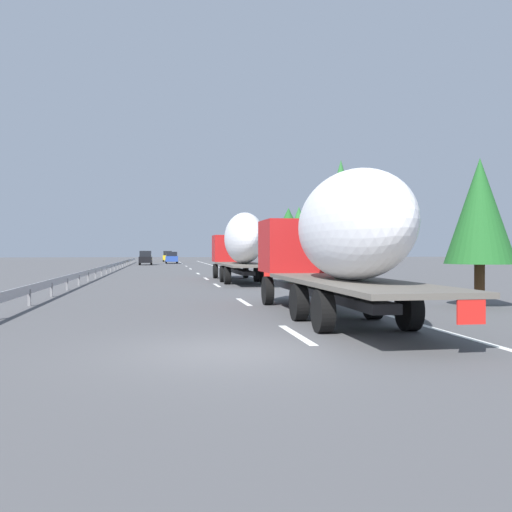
{
  "coord_description": "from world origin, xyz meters",
  "views": [
    {
      "loc": [
        -10.93,
        1.32,
        1.97
      ],
      "look_at": [
        19.07,
        -3.7,
        1.7
      ],
      "focal_mm": 39.65,
      "sensor_mm": 36.0,
      "label": 1
    }
  ],
  "objects_px": {
    "truck_lead": "(241,243)",
    "truck_trailing": "(335,237)",
    "car_black_suv": "(146,258)",
    "road_sign": "(243,250)",
    "car_blue_sedan": "(172,258)",
    "car_yellow_coupe": "(168,256)"
  },
  "relations": [
    {
      "from": "truck_lead",
      "to": "truck_trailing",
      "type": "bearing_deg",
      "value": -180.0
    },
    {
      "from": "car_black_suv",
      "to": "truck_trailing",
      "type": "bearing_deg",
      "value": -173.75
    },
    {
      "from": "road_sign",
      "to": "truck_trailing",
      "type": "bearing_deg",
      "value": 175.62
    },
    {
      "from": "car_blue_sedan",
      "to": "car_yellow_coupe",
      "type": "xyz_separation_m",
      "value": [
        15.56,
        0.47,
        0.04
      ]
    },
    {
      "from": "road_sign",
      "to": "car_blue_sedan",
      "type": "bearing_deg",
      "value": 10.84
    },
    {
      "from": "car_yellow_coupe",
      "to": "road_sign",
      "type": "height_order",
      "value": "road_sign"
    },
    {
      "from": "car_blue_sedan",
      "to": "road_sign",
      "type": "relative_size",
      "value": 1.6
    },
    {
      "from": "truck_trailing",
      "to": "car_black_suv",
      "type": "bearing_deg",
      "value": 6.25
    },
    {
      "from": "car_black_suv",
      "to": "truck_lead",
      "type": "bearing_deg",
      "value": -171.09
    },
    {
      "from": "car_yellow_coupe",
      "to": "truck_lead",
      "type": "bearing_deg",
      "value": -176.86
    },
    {
      "from": "car_yellow_coupe",
      "to": "road_sign",
      "type": "distance_m",
      "value": 49.9
    },
    {
      "from": "car_black_suv",
      "to": "road_sign",
      "type": "xyz_separation_m",
      "value": [
        -24.87,
        -10.26,
        1.09
      ]
    },
    {
      "from": "truck_trailing",
      "to": "car_yellow_coupe",
      "type": "distance_m",
      "value": 89.99
    },
    {
      "from": "truck_trailing",
      "to": "road_sign",
      "type": "distance_m",
      "value": 40.62
    },
    {
      "from": "truck_trailing",
      "to": "road_sign",
      "type": "bearing_deg",
      "value": -4.38
    },
    {
      "from": "truck_lead",
      "to": "car_yellow_coupe",
      "type": "height_order",
      "value": "truck_lead"
    },
    {
      "from": "truck_lead",
      "to": "car_yellow_coupe",
      "type": "xyz_separation_m",
      "value": [
        70.2,
        3.85,
        -1.48
      ]
    },
    {
      "from": "car_black_suv",
      "to": "road_sign",
      "type": "distance_m",
      "value": 26.93
    },
    {
      "from": "car_yellow_coupe",
      "to": "truck_trailing",
      "type": "bearing_deg",
      "value": -177.55
    },
    {
      "from": "car_black_suv",
      "to": "car_yellow_coupe",
      "type": "xyz_separation_m",
      "value": [
        24.53,
        -3.31,
        -0.0
      ]
    },
    {
      "from": "car_black_suv",
      "to": "car_yellow_coupe",
      "type": "relative_size",
      "value": 0.92
    },
    {
      "from": "car_black_suv",
      "to": "car_yellow_coupe",
      "type": "distance_m",
      "value": 24.75
    }
  ]
}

